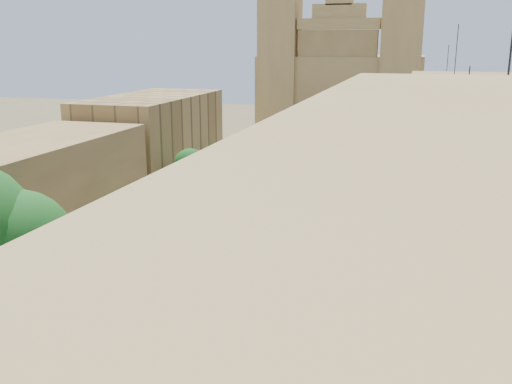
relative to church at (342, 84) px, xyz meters
The scene contains 29 objects.
road_surface 49.54m from the church, 90.00° to the right, with size 14.00×140.00×0.01m, color black.
sidewalk_east 50.44m from the church, 78.94° to the right, with size 5.00×140.00×0.01m, color #8C7C5B.
sidewalk_west 50.44m from the church, 101.06° to the right, with size 5.00×140.00×0.01m, color #8C7C5B.
kerb_east 50.02m from the church, 81.81° to the right, with size 0.25×140.00×0.12m, color #8C7C5B.
kerb_west 50.02m from the church, 98.19° to the right, with size 0.25×140.00×0.12m, color #8C7C5B.
townhouse_b 69.58m from the church, 76.73° to the right, with size 9.00×14.00×14.90m.
townhouse_c 56.00m from the church, 73.43° to the right, with size 9.00×14.00×17.40m.
townhouse_d 42.84m from the church, 68.07° to the right, with size 9.00×14.00×15.90m.
west_wall 60.55m from the church, 102.04° to the right, with size 1.00×40.00×1.80m, color olive.
west_building_low 63.45m from the church, 106.54° to the right, with size 10.00×28.00×8.40m, color olive.
west_building_mid 39.27m from the church, 117.48° to the right, with size 10.00×22.00×10.00m, color #9F7F48.
church is the anchor object (origin of this frame).
street_tree_a 67.67m from the church, 98.54° to the right, with size 2.98×2.98×4.58m.
street_tree_b 55.93m from the church, 100.38° to the right, with size 2.74×2.74×4.21m.
street_tree_c 44.16m from the church, 103.21° to the right, with size 3.54×3.54×5.44m.
street_tree_d 32.88m from the church, 108.09° to the right, with size 2.84×2.84×4.36m.
red_truck 68.81m from the church, 90.81° to the right, with size 3.38×5.32×2.94m.
olive_pickup 55.24m from the church, 83.16° to the right, with size 2.60×5.08×2.03m.
bus_green_north 75.45m from the church, 94.97° to the right, with size 2.52×10.76×3.00m, color #1A5C30.
bus_red_east 67.40m from the church, 86.57° to the right, with size 2.14×9.14×2.55m, color #B61F10.
bus_cream_east 46.15m from the church, 84.94° to the right, with size 1.95×8.33×2.32m, color beige.
car_blue_a 61.76m from the church, 91.19° to the right, with size 1.56×3.87×1.32m, color teal.
car_white_a 43.70m from the church, 93.29° to the right, with size 1.24×3.55×1.17m, color silver.
car_cream 57.32m from the church, 86.06° to the right, with size 1.80×3.91×1.09m, color tan.
car_dkblue 41.59m from the church, 94.00° to the right, with size 1.96×4.83×1.40m, color #15174F.
car_white_b 39.40m from the church, 85.82° to the right, with size 1.60×3.98×1.36m, color white.
car_blue_b 24.63m from the church, 97.50° to the right, with size 1.16×3.33×1.10m, color #3C5AA0.
pedestrian_a 65.98m from the church, 80.40° to the right, with size 0.72×0.47×1.98m, color #29282B.
pedestrian_c 65.35m from the church, 81.41° to the right, with size 1.14×0.47×1.94m, color #2A2830.
Camera 1 is at (12.58, -18.27, 16.04)m, focal length 40.00 mm.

